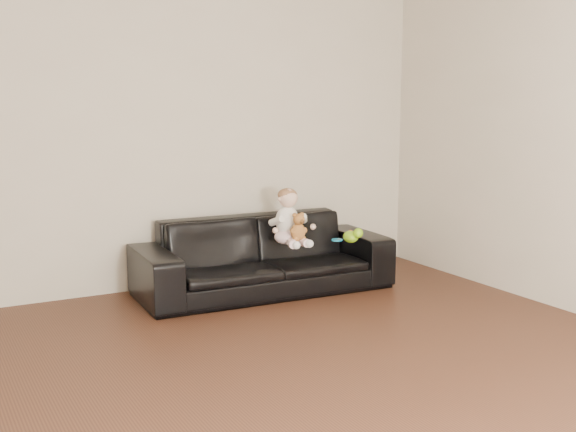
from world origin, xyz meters
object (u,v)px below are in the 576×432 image
toy_green (351,237)px  sofa (263,256)px  teddy_bear (298,227)px  toy_rattle (350,236)px  baby (289,220)px  toy_blue_disc (337,240)px

toy_green → sofa: bearing=156.3°
teddy_bear → toy_rattle: 0.50m
baby → teddy_bear: (0.01, -0.13, -0.04)m
teddy_bear → toy_green: teddy_bear is taller
toy_rattle → toy_blue_disc: toy_rattle is taller
teddy_bear → toy_rattle: size_ratio=2.90×
toy_rattle → teddy_bear: bearing=-176.5°
toy_green → toy_blue_disc: 0.13m
toy_rattle → toy_blue_disc: (-0.09, 0.05, -0.03)m
teddy_bear → toy_blue_disc: size_ratio=2.48×
sofa → toy_green: bearing=-21.4°
teddy_bear → toy_blue_disc: bearing=25.7°
toy_green → teddy_bear: bearing=175.6°
teddy_bear → toy_blue_disc: (0.40, 0.08, -0.15)m
toy_rattle → toy_blue_disc: size_ratio=0.85×
sofa → teddy_bear: (0.18, -0.24, 0.24)m
baby → toy_green: (0.46, -0.17, -0.14)m
sofa → teddy_bear: size_ratio=9.13×
sofa → baby: bearing=-30.3°
toy_green → toy_blue_disc: toy_green is taller
sofa → toy_rattle: bearing=-15.2°
teddy_bear → toy_rattle: (0.49, 0.03, -0.12)m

